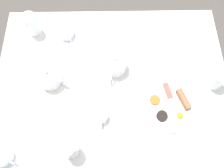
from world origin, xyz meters
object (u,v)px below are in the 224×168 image
object	(u,v)px
water_glass_short	(69,149)
knife_by_plate	(183,53)
breakfast_plate	(170,105)
creamer_jug	(101,117)
wine_glass_spare	(32,24)
teapot_far	(115,64)
teacup_with_saucer_right	(3,157)
fork_by_plate	(144,32)
teacup_with_saucer_left	(66,33)
spoon_for_tea	(36,123)
teapot_near	(49,77)
water_glass_tall	(217,80)

from	to	relation	value
water_glass_short	knife_by_plate	distance (m)	0.77
breakfast_plate	creamer_jug	xyz separation A→B (m)	(0.06, -0.34, 0.02)
wine_glass_spare	teapot_far	bearing A→B (deg)	61.95
teacup_with_saucer_right	creamer_jug	xyz separation A→B (m)	(-0.17, 0.43, 0.00)
creamer_jug	fork_by_plate	xyz separation A→B (m)	(-0.49, 0.24, -0.03)
teacup_with_saucer_right	creamer_jug	bearing A→B (deg)	111.86
creamer_jug	water_glass_short	bearing A→B (deg)	-42.02
teacup_with_saucer_right	water_glass_short	size ratio (longest dim) A/B	1.00
breakfast_plate	teacup_with_saucer_right	world-z (taller)	teacup_with_saucer_right
teacup_with_saucer_left	wine_glass_spare	distance (m)	0.18
breakfast_plate	fork_by_plate	xyz separation A→B (m)	(-0.44, -0.09, -0.01)
spoon_for_tea	breakfast_plate	bearing A→B (deg)	96.84
teapot_far	fork_by_plate	xyz separation A→B (m)	(-0.23, 0.17, -0.04)
teacup_with_saucer_left	creamer_jug	world-z (taller)	teacup_with_saucer_left
teapot_near	fork_by_plate	bearing A→B (deg)	-128.36
teacup_with_saucer_left	fork_by_plate	xyz separation A→B (m)	(-0.02, 0.44, -0.02)
fork_by_plate	creamer_jug	bearing A→B (deg)	-26.12
teapot_near	water_glass_short	size ratio (longest dim) A/B	1.38
water_glass_tall	knife_by_plate	size ratio (longest dim) A/B	0.48
teapot_far	teacup_with_saucer_right	distance (m)	0.67
teacup_with_saucer_left	teacup_with_saucer_right	size ratio (longest dim) A/B	1.00
water_glass_tall	teacup_with_saucer_right	bearing A→B (deg)	-71.10
teapot_near	teacup_with_saucer_right	bearing A→B (deg)	86.13
teapot_near	knife_by_plate	bearing A→B (deg)	-146.64
teacup_with_saucer_left	knife_by_plate	world-z (taller)	teacup_with_saucer_left
water_glass_short	wine_glass_spare	bearing A→B (deg)	-159.76
breakfast_plate	teapot_near	world-z (taller)	teapot_near
teacup_with_saucer_right	wine_glass_spare	size ratio (longest dim) A/B	1.05
breakfast_plate	knife_by_plate	distance (m)	0.31
teapot_far	wine_glass_spare	size ratio (longest dim) A/B	1.45
teacup_with_saucer_left	teacup_with_saucer_right	bearing A→B (deg)	-19.86
teapot_near	knife_by_plate	xyz separation A→B (m)	(-0.15, 0.70, -0.04)
teacup_with_saucer_right	wine_glass_spare	xyz separation A→B (m)	(-0.68, 0.06, 0.04)
fork_by_plate	water_glass_tall	bearing A→B (deg)	45.26
teapot_near	teapot_far	size ratio (longest dim) A/B	0.99
teacup_with_saucer_right	water_glass_short	world-z (taller)	water_glass_short
teacup_with_saucer_left	spoon_for_tea	world-z (taller)	teacup_with_saucer_left
teacup_with_saucer_right	fork_by_plate	bearing A→B (deg)	134.72
breakfast_plate	teacup_with_saucer_right	distance (m)	0.80
teapot_far	wine_glass_spare	distance (m)	0.51
teacup_with_saucer_left	creamer_jug	bearing A→B (deg)	22.59
breakfast_plate	creamer_jug	distance (m)	0.34
teapot_far	water_glass_tall	world-z (taller)	teapot_far
teapot_near	teacup_with_saucer_right	size ratio (longest dim) A/B	1.37
teapot_far	wine_glass_spare	bearing A→B (deg)	80.99
water_glass_short	teapot_far	bearing A→B (deg)	153.78
teacup_with_saucer_left	teacup_with_saucer_right	world-z (taller)	same
water_glass_tall	creamer_jug	world-z (taller)	water_glass_tall
teapot_near	creamer_jug	distance (m)	0.33
breakfast_plate	water_glass_short	size ratio (longest dim) A/B	2.01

